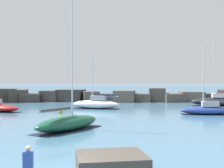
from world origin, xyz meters
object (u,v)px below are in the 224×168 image
at_px(sailboat_moored_5, 218,101).
at_px(sailboat_moored_1, 208,110).
at_px(sailboat_moored_3, 68,123).
at_px(mooring_buoy_orange_near, 60,111).
at_px(sailboat_moored_0, 96,104).
at_px(person_on_rocks, 28,165).

bearing_deg(sailboat_moored_5, sailboat_moored_1, -112.46).
distance_m(sailboat_moored_3, mooring_buoy_orange_near, 13.13).
bearing_deg(sailboat_moored_3, sailboat_moored_0, 87.11).
distance_m(sailboat_moored_0, sailboat_moored_3, 18.65).
height_order(sailboat_moored_1, mooring_buoy_orange_near, sailboat_moored_1).
height_order(sailboat_moored_0, sailboat_moored_5, sailboat_moored_5).
height_order(sailboat_moored_1, sailboat_moored_3, sailboat_moored_3).
xyz_separation_m(sailboat_moored_0, sailboat_moored_3, (-0.94, -18.63, -0.06)).
relative_size(sailboat_moored_1, sailboat_moored_3, 0.77).
xyz_separation_m(sailboat_moored_5, person_on_rocks, (-18.81, -37.04, 0.17)).
xyz_separation_m(sailboat_moored_1, sailboat_moored_5, (4.94, 11.95, 0.16)).
relative_size(sailboat_moored_5, person_on_rocks, 6.31).
height_order(sailboat_moored_0, person_on_rocks, sailboat_moored_0).
bearing_deg(sailboat_moored_0, person_on_rocks, -90.43).
xyz_separation_m(mooring_buoy_orange_near, person_on_rocks, (3.74, -26.25, 0.60)).
bearing_deg(mooring_buoy_orange_near, sailboat_moored_1, -3.76).
distance_m(sailboat_moored_1, sailboat_moored_3, 18.63).
height_order(sailboat_moored_1, sailboat_moored_5, sailboat_moored_5).
relative_size(sailboat_moored_0, sailboat_moored_3, 0.68).
bearing_deg(sailboat_moored_0, sailboat_moored_1, -27.25).
xyz_separation_m(sailboat_moored_3, person_on_rocks, (0.70, -13.48, 0.29)).
bearing_deg(sailboat_moored_3, sailboat_moored_5, 50.37).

